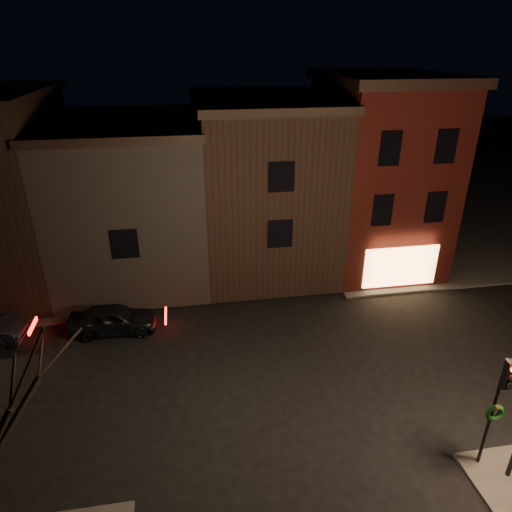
% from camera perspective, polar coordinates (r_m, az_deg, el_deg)
% --- Properties ---
extents(ground, '(120.00, 120.00, 0.00)m').
position_cam_1_polar(ground, '(19.00, 1.83, -14.33)').
color(ground, black).
rests_on(ground, ground).
extents(sidewalk_far_right, '(30.00, 30.00, 0.12)m').
position_cam_1_polar(sidewalk_far_right, '(43.04, 23.43, 6.96)').
color(sidewalk_far_right, '#2D2B28').
rests_on(sidewalk_far_right, ground).
extents(corner_building, '(6.50, 8.50, 10.50)m').
position_cam_1_polar(corner_building, '(27.06, 15.02, 10.10)').
color(corner_building, '#3D0E0A').
rests_on(corner_building, ground).
extents(row_building_a, '(7.30, 10.30, 9.40)m').
position_cam_1_polar(row_building_a, '(26.26, 0.71, 9.22)').
color(row_building_a, black).
rests_on(row_building_a, ground).
extents(row_building_b, '(7.80, 10.30, 8.40)m').
position_cam_1_polar(row_building_b, '(26.16, -15.25, 7.11)').
color(row_building_b, black).
rests_on(row_building_b, ground).
extents(traffic_signal, '(0.58, 0.38, 4.05)m').
position_cam_1_polar(traffic_signal, '(15.45, 28.14, -15.36)').
color(traffic_signal, black).
rests_on(traffic_signal, sidewalk_near_right).
extents(parked_car_a, '(3.96, 1.70, 1.33)m').
position_cam_1_polar(parked_car_a, '(21.90, -17.39, -7.53)').
color(parked_car_a, black).
rests_on(parked_car_a, ground).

